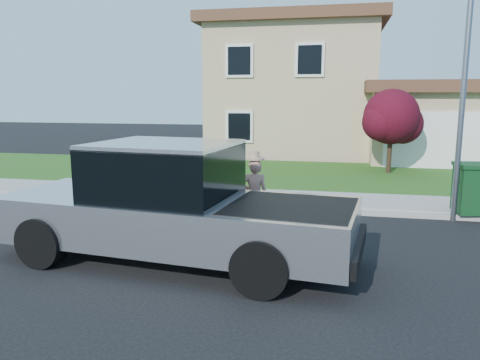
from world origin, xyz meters
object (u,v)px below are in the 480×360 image
Objects in this scene: woman at (254,195)px; street_lamp at (465,89)px; ornamental_tree at (392,119)px; trash_bin at (471,188)px; pickup_truck at (173,207)px.

woman is 5.46m from street_lamp.
trash_bin is at bearing -78.74° from ornamental_tree.
pickup_truck is at bearing -114.33° from ornamental_tree.
pickup_truck is 2.37m from woman.
trash_bin is (5.01, 2.30, -0.09)m from woman.
ornamental_tree is 2.59× the size of trash_bin.
street_lamp reaches higher than ornamental_tree.
pickup_truck is at bearing 50.40° from woman.
woman is at bearing -161.37° from trash_bin.
street_lamp reaches higher than trash_bin.
trash_bin is at bearing -166.53° from woman.
trash_bin is at bearing 42.03° from pickup_truck.
ornamental_tree reaches higher than pickup_truck.
woman is 5.52m from trash_bin.
pickup_truck is at bearing -150.50° from trash_bin.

